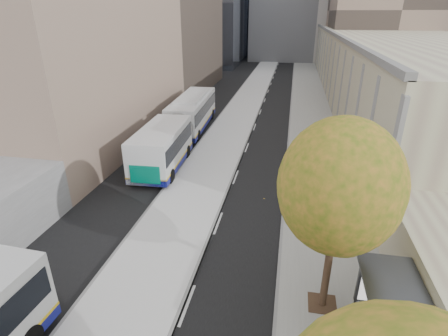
# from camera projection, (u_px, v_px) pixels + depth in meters

# --- Properties ---
(bus_platform) EXTENTS (4.25, 150.00, 0.15)m
(bus_platform) POSITION_uv_depth(u_px,v_px,m) (231.00, 128.00, 34.82)
(bus_platform) COLOR #BEBEBE
(bus_platform) RESTS_ON ground
(sidewalk) EXTENTS (4.75, 150.00, 0.08)m
(sidewalk) POSITION_uv_depth(u_px,v_px,m) (313.00, 133.00, 33.45)
(sidewalk) COLOR gray
(sidewalk) RESTS_ON ground
(building_tan) EXTENTS (18.00, 92.00, 8.00)m
(building_tan) POSITION_uv_depth(u_px,v_px,m) (381.00, 58.00, 55.87)
(building_tan) COLOR tan
(building_tan) RESTS_ON ground
(bus_shelter) EXTENTS (1.90, 4.40, 2.53)m
(bus_shelter) POSITION_uv_depth(u_px,v_px,m) (404.00, 311.00, 10.74)
(bus_shelter) COLOR #383A3F
(bus_shelter) RESTS_ON sidewalk
(tree_c) EXTENTS (4.20, 4.20, 7.28)m
(tree_c) POSITION_uv_depth(u_px,v_px,m) (340.00, 187.00, 11.68)
(tree_c) COLOR black
(tree_c) RESTS_ON sidewalk
(bus_far) EXTENTS (3.66, 18.91, 3.13)m
(bus_far) POSITION_uv_depth(u_px,v_px,m) (182.00, 124.00, 30.44)
(bus_far) COLOR silver
(bus_far) RESTS_ON ground
(distant_car) EXTENTS (1.68, 4.10, 1.39)m
(distant_car) POSITION_uv_depth(u_px,v_px,m) (206.00, 105.00, 41.16)
(distant_car) COLOR silver
(distant_car) RESTS_ON ground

